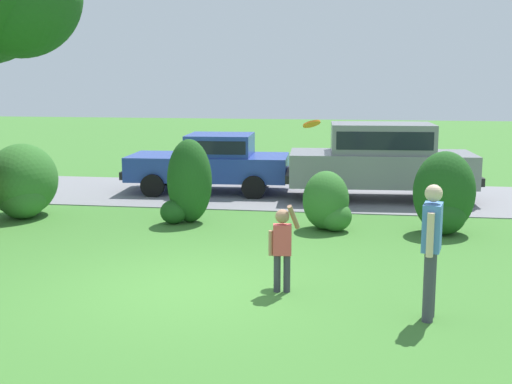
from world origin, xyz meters
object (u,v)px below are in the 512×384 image
at_px(parked_sedan, 212,161).
at_px(parked_suv, 381,157).
at_px(frisbee, 312,124).
at_px(adult_onlooker, 431,244).
at_px(child_thrower, 282,243).

distance_m(parked_sedan, parked_suv, 4.44).
xyz_separation_m(frisbee, adult_onlooker, (1.66, -1.94, -1.36)).
relative_size(parked_sedan, adult_onlooker, 2.58).
distance_m(parked_suv, frisbee, 6.76).
bearing_deg(child_thrower, adult_onlooker, -22.12).
distance_m(parked_sedan, adult_onlooker, 10.15).
relative_size(parked_suv, child_thrower, 3.74).
height_order(child_thrower, frisbee, frisbee).
relative_size(parked_sedan, child_thrower, 3.49).
distance_m(child_thrower, adult_onlooker, 2.15).
bearing_deg(frisbee, parked_sedan, 114.25).
distance_m(parked_sedan, frisbee, 7.82).
bearing_deg(parked_sedan, adult_onlooker, -61.69).
relative_size(parked_suv, adult_onlooker, 2.76).
height_order(parked_suv, frisbee, frisbee).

